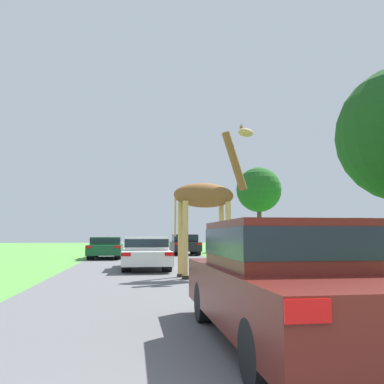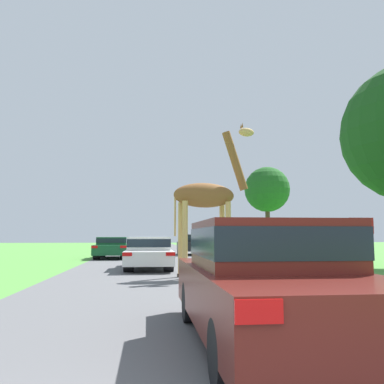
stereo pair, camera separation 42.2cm
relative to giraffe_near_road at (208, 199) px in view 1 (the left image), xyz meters
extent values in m
cube|color=#5B5B5E|center=(-1.42, 18.09, -2.56)|extent=(7.34, 120.00, 0.00)
cylinder|color=tan|center=(0.55, 0.39, -1.33)|extent=(0.18, 0.18, 2.47)
cylinder|color=#2D2319|center=(0.55, 0.39, -2.51)|extent=(0.23, 0.23, 0.11)
cylinder|color=tan|center=(0.63, -0.23, -1.33)|extent=(0.18, 0.18, 2.47)
cylinder|color=#2D2319|center=(0.63, -0.23, -2.51)|extent=(0.23, 0.23, 0.11)
cylinder|color=tan|center=(-0.89, 0.19, -1.33)|extent=(0.18, 0.18, 2.47)
cylinder|color=#2D2319|center=(-0.89, 0.19, -2.51)|extent=(0.23, 0.23, 0.11)
cylinder|color=tan|center=(-0.81, -0.43, -1.33)|extent=(0.18, 0.18, 2.47)
cylinder|color=#2D2319|center=(-0.81, -0.43, -2.51)|extent=(0.23, 0.23, 0.11)
ellipsoid|color=brown|center=(-0.13, -0.02, 0.13)|extent=(2.16, 1.02, 0.82)
cylinder|color=brown|center=(0.96, 0.13, 1.34)|extent=(0.93, 0.40, 2.06)
ellipsoid|color=tan|center=(1.39, 0.19, 2.37)|extent=(0.59, 0.31, 0.30)
cylinder|color=tan|center=(-1.11, -0.15, -0.55)|extent=(0.06, 0.06, 1.36)
cone|color=brown|center=(1.21, 0.23, 2.60)|extent=(0.07, 0.07, 0.16)
cone|color=brown|center=(1.23, 0.10, 2.60)|extent=(0.07, 0.07, 0.16)
cube|color=#561914|center=(-0.50, -8.22, -1.96)|extent=(1.86, 4.75, 0.68)
cube|color=#561914|center=(-0.50, -8.22, -1.32)|extent=(1.67, 2.14, 0.59)
cube|color=#19232D|center=(-0.50, -8.22, -1.29)|extent=(1.69, 2.16, 0.36)
cube|color=red|center=(-1.26, -10.60, -1.72)|extent=(0.33, 0.03, 0.16)
cylinder|color=black|center=(-1.24, -6.80, -2.25)|extent=(0.37, 0.62, 0.62)
cylinder|color=black|center=(0.24, -6.80, -2.25)|extent=(0.37, 0.62, 0.62)
cylinder|color=black|center=(-1.24, -9.64, -2.25)|extent=(0.37, 0.62, 0.62)
cube|color=black|center=(1.21, 15.85, -1.96)|extent=(1.87, 3.97, 0.60)
cube|color=black|center=(1.21, 15.85, -1.39)|extent=(1.68, 1.79, 0.54)
cube|color=#19232D|center=(1.21, 15.85, -1.36)|extent=(1.70, 1.81, 0.32)
cube|color=red|center=(0.44, 13.86, -1.74)|extent=(0.34, 0.03, 0.14)
cube|color=red|center=(1.98, 13.86, -1.74)|extent=(0.34, 0.03, 0.14)
cylinder|color=black|center=(0.46, 17.05, -2.21)|extent=(0.37, 0.71, 0.71)
cylinder|color=black|center=(1.96, 17.05, -2.21)|extent=(0.37, 0.71, 0.71)
cylinder|color=black|center=(0.46, 14.66, -2.21)|extent=(0.37, 0.71, 0.71)
cylinder|color=black|center=(1.96, 14.66, -2.21)|extent=(0.37, 0.71, 0.71)
cube|color=silver|center=(-1.93, 3.65, -2.05)|extent=(1.87, 4.64, 0.52)
cube|color=silver|center=(-1.93, 3.65, -1.52)|extent=(1.69, 2.09, 0.53)
cube|color=#19232D|center=(-1.93, 3.65, -1.50)|extent=(1.71, 2.11, 0.32)
cube|color=red|center=(-2.70, 1.33, -1.86)|extent=(0.34, 0.03, 0.13)
cube|color=red|center=(-1.16, 1.33, -1.86)|extent=(0.34, 0.03, 0.13)
cylinder|color=black|center=(-2.68, 5.04, -2.27)|extent=(0.37, 0.59, 0.59)
cylinder|color=black|center=(-1.18, 5.04, -2.27)|extent=(0.37, 0.59, 0.59)
cylinder|color=black|center=(-2.68, 2.26, -2.27)|extent=(0.37, 0.59, 0.59)
cylinder|color=black|center=(-1.18, 2.26, -2.27)|extent=(0.37, 0.59, 0.59)
cube|color=#144C28|center=(-4.08, 11.98, -2.02)|extent=(1.91, 4.76, 0.57)
cube|color=#144C28|center=(-4.08, 11.98, -1.51)|extent=(1.72, 2.14, 0.44)
cube|color=#19232D|center=(-4.08, 11.98, -1.49)|extent=(1.74, 2.16, 0.26)
cube|color=red|center=(-4.86, 9.59, -1.82)|extent=(0.34, 0.03, 0.14)
cube|color=red|center=(-3.29, 9.59, -1.82)|extent=(0.34, 0.03, 0.14)
cylinder|color=black|center=(-4.84, 13.40, -2.26)|extent=(0.38, 0.61, 0.61)
cylinder|color=black|center=(-3.31, 13.40, -2.26)|extent=(0.38, 0.61, 0.61)
cylinder|color=black|center=(-4.84, 10.55, -2.26)|extent=(0.38, 0.61, 0.61)
cylinder|color=black|center=(-3.31, 10.55, -2.26)|extent=(0.38, 0.61, 0.61)
cylinder|color=#4C3828|center=(8.45, 21.11, -0.16)|extent=(0.39, 0.39, 4.81)
sphere|color=#1E561E|center=(8.45, 21.11, 2.84)|extent=(3.96, 3.96, 3.96)
cylinder|color=#4C3823|center=(3.81, -2.78, -1.64)|extent=(0.08, 0.08, 1.85)
cube|color=maroon|center=(3.81, -2.78, -0.94)|extent=(0.70, 0.04, 0.44)
camera|label=1|loc=(-2.43, -13.28, -1.21)|focal=38.00mm
camera|label=2|loc=(-2.01, -13.33, -1.21)|focal=38.00mm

